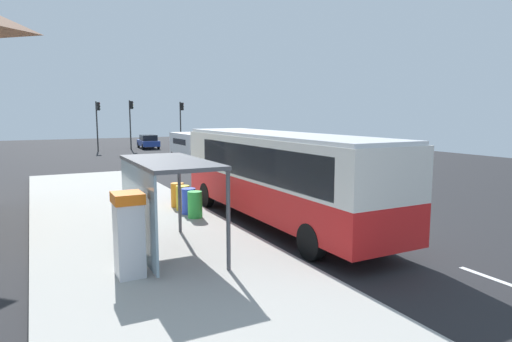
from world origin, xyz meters
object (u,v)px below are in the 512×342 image
Objects in this scene: ticket_machine at (129,234)px; recycling_bin_orange at (177,195)px; traffic_light_median at (131,117)px; traffic_light_near_side at (181,118)px; bus_shelter at (158,183)px; white_van at (191,145)px; recycling_bin_blue at (189,201)px; recycling_bin_green at (195,205)px; traffic_light_far_side at (98,118)px; recycling_bin_yellow at (183,198)px; sedan_near at (148,141)px; bus at (277,172)px.

recycling_bin_orange is (3.21, 6.78, -0.52)m from ticket_machine.
ticket_machine is 0.37× the size of traffic_light_median.
ticket_machine is 38.93m from traffic_light_near_side.
bus_shelter is (-11.91, -35.46, -1.31)m from traffic_light_near_side.
traffic_light_median reaches higher than white_van.
recycling_bin_green is at bearing -90.00° from recycling_bin_blue.
bus_shelter is (-3.31, -36.26, -1.29)m from traffic_light_far_side.
traffic_light_median is (-5.10, 1.60, 0.09)m from traffic_light_near_side.
recycling_bin_green and recycling_bin_blue have the same top height.
bus_shelter is (1.00, 1.20, 0.93)m from ticket_machine.
recycling_bin_yellow is at bearing 65.61° from bus_shelter.
bus_shelter is (-2.21, -4.18, 1.44)m from recycling_bin_blue.
traffic_light_far_side is at bearing 88.08° from recycling_bin_green.
traffic_light_median is (4.60, 32.18, 2.83)m from recycling_bin_yellow.
bus_shelter is (-8.71, -37.56, 1.31)m from sedan_near.
recycling_bin_green is at bearing -91.92° from traffic_light_far_side.
traffic_light_near_side reaches higher than recycling_bin_green.
recycling_bin_blue is at bearing -109.15° from white_van.
ticket_machine is at bearing -109.40° from traffic_light_near_side.
recycling_bin_orange is 6.17m from bus_shelter.
recycling_bin_blue is 32.21m from traffic_light_far_side.
ticket_machine reaches higher than recycling_bin_blue.
traffic_light_near_side reaches higher than ticket_machine.
sedan_near is 4.73× the size of recycling_bin_orange.
bus_shelter is at bearing -100.41° from traffic_light_median.
traffic_light_far_side reaches higher than recycling_bin_orange.
bus is 5.68× the size of ticket_machine.
white_van is 5.50× the size of recycling_bin_orange.
ticket_machine is at bearing -120.84° from recycling_bin_blue.
recycling_bin_blue is at bearing -90.00° from recycling_bin_orange.
bus is 6.54m from ticket_machine.
recycling_bin_blue is 0.19× the size of traffic_light_far_side.
sedan_near is at bearing 13.55° from traffic_light_far_side.
white_van reaches higher than recycling_bin_orange.
bus_shelter reaches higher than recycling_bin_yellow.
recycling_bin_blue is 0.18× the size of traffic_light_median.
ticket_machine is 6.89m from recycling_bin_yellow.
recycling_bin_yellow is (-6.50, -32.68, -0.14)m from sedan_near.
traffic_light_median reaches higher than bus.
white_van is 0.99× the size of traffic_light_median.
bus is 2.76× the size of bus_shelter.
white_van reaches higher than recycling_bin_green.
bus is at bearing -93.44° from traffic_light_median.
white_van is 14.78m from traffic_light_far_side.
sedan_near is at bearing 78.52° from recycling_bin_orange.
white_van is at bearing -90.37° from sedan_near.
ticket_machine is 2.04× the size of recycling_bin_orange.
traffic_light_far_side is at bearing 88.04° from recycling_bin_blue.
bus_shelter is at bearing -110.85° from white_van.
bus is 35.21m from traffic_light_median.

